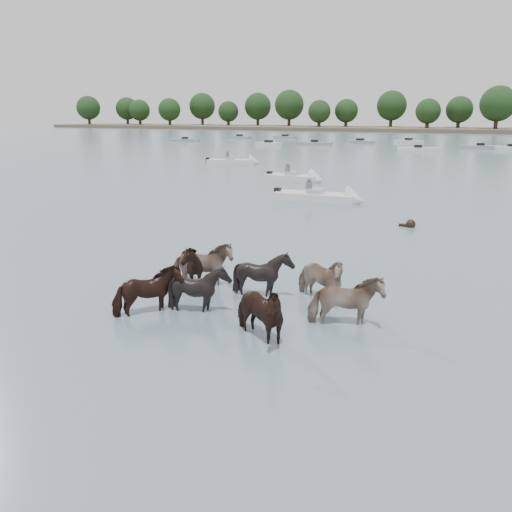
% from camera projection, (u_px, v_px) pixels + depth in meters
% --- Properties ---
extents(ground, '(400.00, 400.00, 0.00)m').
position_uv_depth(ground, '(189.00, 334.00, 12.03)').
color(ground, slate).
rests_on(ground, ground).
extents(shoreline, '(160.00, 30.00, 1.00)m').
position_uv_depth(shoreline, '(268.00, 127.00, 171.63)').
color(shoreline, '#4C4233').
rests_on(shoreline, ground).
extents(pony_herd, '(7.01, 4.47, 1.54)m').
position_uv_depth(pony_herd, '(237.00, 286.00, 13.69)').
color(pony_herd, black).
rests_on(pony_herd, ground).
extents(swimming_pony, '(0.72, 0.44, 0.44)m').
position_uv_depth(swimming_pony, '(409.00, 225.00, 23.37)').
color(swimming_pony, black).
rests_on(swimming_pony, ground).
extents(motorboat_a, '(4.51, 1.76, 1.92)m').
position_uv_depth(motorboat_a, '(301.00, 179.00, 38.72)').
color(motorboat_a, silver).
rests_on(motorboat_a, ground).
extents(motorboat_b, '(5.28, 1.90, 1.92)m').
position_uv_depth(motorboat_b, '(328.00, 198.00, 29.86)').
color(motorboat_b, silver).
rests_on(motorboat_b, ground).
extents(motorboat_f, '(5.32, 3.39, 1.92)m').
position_uv_depth(motorboat_f, '(238.00, 162.00, 52.19)').
color(motorboat_f, silver).
rests_on(motorboat_f, ground).
extents(distant_flotilla, '(104.45, 29.08, 0.93)m').
position_uv_depth(distant_flotilla, '(481.00, 146.00, 78.34)').
color(distant_flotilla, gray).
rests_on(distant_flotilla, ground).
extents(treeline, '(147.46, 22.42, 12.25)m').
position_uv_depth(treeline, '(265.00, 108.00, 171.65)').
color(treeline, '#382619').
rests_on(treeline, ground).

